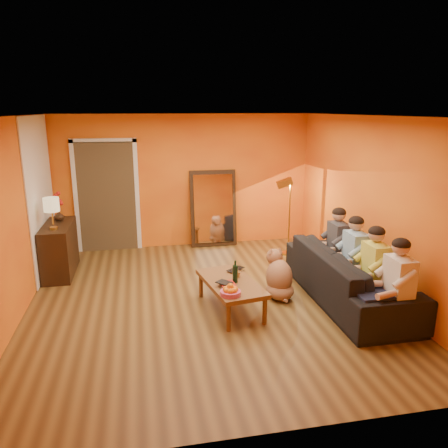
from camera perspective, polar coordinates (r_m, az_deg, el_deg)
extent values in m
cube|color=brown|center=(6.43, -2.23, -9.94)|extent=(5.00, 5.50, 0.00)
cube|color=white|center=(5.83, -2.50, 13.91)|extent=(5.00, 5.50, 0.00)
cube|color=orange|center=(8.68, -5.17, 5.56)|extent=(5.00, 0.00, 2.60)
cube|color=orange|center=(6.15, -26.04, 0.21)|extent=(0.00, 5.50, 2.60)
cube|color=orange|center=(6.83, 18.86, 2.27)|extent=(0.00, 5.50, 2.60)
cube|color=white|center=(7.81, -22.81, 3.41)|extent=(0.02, 1.90, 2.58)
cube|color=#3F2D19|center=(8.77, -14.99, 3.55)|extent=(1.06, 0.30, 2.10)
cube|color=white|center=(8.72, -18.78, 3.19)|extent=(0.08, 0.06, 2.20)
cube|color=white|center=(8.63, -11.26, 3.60)|extent=(0.08, 0.06, 2.20)
cube|color=white|center=(8.52, -15.52, 10.47)|extent=(1.22, 0.06, 0.08)
cube|color=black|center=(8.74, -1.41, 2.07)|extent=(0.92, 0.27, 1.51)
cube|color=white|center=(8.70, -1.37, 2.01)|extent=(0.78, 0.21, 1.35)
cube|color=black|center=(7.78, -20.68, -3.09)|extent=(0.44, 1.18, 0.85)
imported|color=black|center=(6.55, 15.94, -6.52)|extent=(2.55, 1.00, 0.74)
cylinder|color=black|center=(5.90, 1.47, -6.22)|extent=(0.07, 0.07, 0.31)
imported|color=#B27F3F|center=(6.11, 1.76, -6.60)|extent=(0.11, 0.11, 0.09)
imported|color=black|center=(6.34, 1.83, -6.07)|extent=(0.36, 0.33, 0.02)
imported|color=black|center=(5.77, -0.46, -8.23)|extent=(0.24, 0.29, 0.03)
imported|color=#B51D14|center=(5.77, -0.38, -7.98)|extent=(0.20, 0.27, 0.02)
imported|color=black|center=(5.74, -0.45, -7.89)|extent=(0.24, 0.25, 0.02)
imported|color=black|center=(7.89, -20.74, 1.01)|extent=(0.17, 0.17, 0.17)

